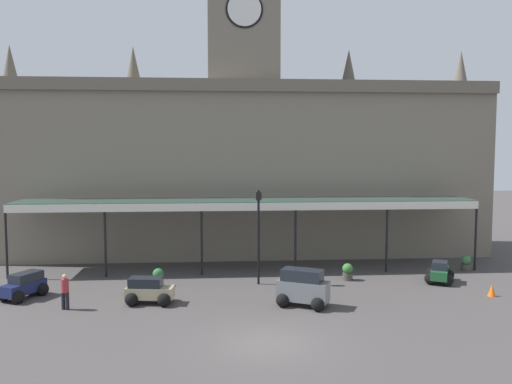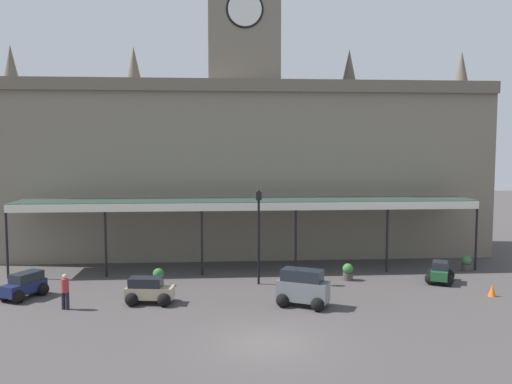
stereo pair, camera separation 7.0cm
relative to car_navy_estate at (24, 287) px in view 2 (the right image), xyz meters
name	(u,v)px [view 2 (the right image)]	position (x,y,z in m)	size (l,w,h in m)	color
ground_plane	(266,343)	(11.49, -6.96, -0.56)	(140.00, 140.00, 0.00)	#464141
station_building	(243,159)	(11.49, 11.09, 6.16)	(33.81, 6.94, 20.37)	slate
entrance_canopy	(248,202)	(11.49, 5.39, 3.59)	(27.90, 3.26, 4.32)	#38564C
car_navy_estate	(24,287)	(0.00, 0.00, 0.00)	(2.15, 2.43, 1.27)	#19214C
car_grey_van	(303,289)	(13.63, -2.39, 0.24)	(2.59, 2.25, 1.77)	slate
car_beige_estate	(149,292)	(6.33, -1.41, 0.00)	(2.33, 1.70, 1.27)	tan
car_green_sedan	(440,274)	(21.97, 1.44, -0.06)	(2.03, 2.24, 1.19)	#1E512D
pedestrian_beside_cars	(65,290)	(2.58, -2.08, 0.34)	(0.38, 0.34, 1.67)	black
victorian_lamppost	(259,226)	(11.87, 1.82, 2.66)	(0.30, 0.30, 5.22)	black
traffic_cone	(492,290)	(23.44, -1.44, -0.26)	(0.40, 0.40, 0.61)	orange
planter_forecourt_centre	(348,272)	(16.98, 2.31, -0.07)	(0.60, 0.60, 0.96)	#47423D
planter_near_kerb	(466,263)	(24.77, 4.07, -0.07)	(0.60, 0.60, 0.96)	#47423D
planter_by_canopy	(158,277)	(6.41, 1.89, -0.07)	(0.60, 0.60, 0.96)	#47423D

